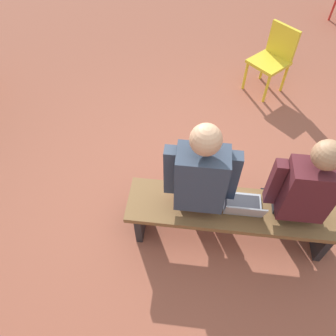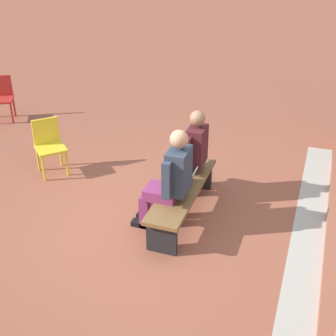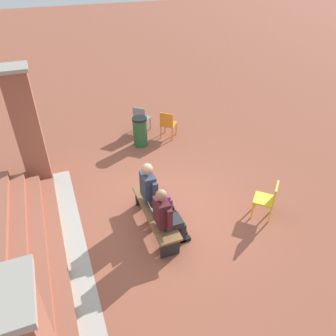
% 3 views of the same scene
% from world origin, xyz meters
% --- Properties ---
extents(ground_plane, '(60.00, 60.00, 0.00)m').
position_xyz_m(ground_plane, '(0.00, 0.00, 0.00)').
color(ground_plane, brown).
extents(bench, '(1.80, 0.44, 0.45)m').
position_xyz_m(bench, '(-0.32, 0.31, 0.35)').
color(bench, brown).
rests_on(bench, ground).
extents(person_student, '(0.53, 0.67, 1.33)m').
position_xyz_m(person_student, '(-0.80, 0.24, 0.71)').
color(person_student, '#232328').
rests_on(person_student, ground).
extents(person_adult, '(0.57, 0.72, 1.39)m').
position_xyz_m(person_adult, '(-0.02, 0.24, 0.73)').
color(person_adult, '#7F2D5B').
rests_on(person_adult, ground).
extents(laptop, '(0.32, 0.29, 0.21)m').
position_xyz_m(laptop, '(-0.39, 0.32, 0.50)').
color(laptop, '#9EA0A5').
rests_on(laptop, bench).
extents(plastic_chair_far_left, '(0.59, 0.59, 0.84)m').
position_xyz_m(plastic_chair_far_left, '(-0.84, -2.00, 0.48)').
color(plastic_chair_far_left, gold).
rests_on(plastic_chair_far_left, ground).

